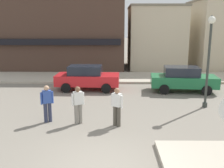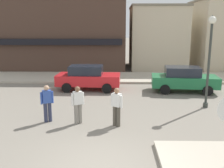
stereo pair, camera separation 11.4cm
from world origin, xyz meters
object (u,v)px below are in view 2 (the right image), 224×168
at_px(lamp_post, 210,49).
at_px(pedestrian_crossing_near, 117,106).
at_px(pedestrian_kerb_side, 47,102).
at_px(parked_car_second, 184,79).
at_px(pedestrian_crossing_far, 78,104).
at_px(parked_car_nearest, 88,77).

xyz_separation_m(lamp_post, pedestrian_crossing_near, (-4.50, -2.60, -2.09)).
bearing_deg(pedestrian_kerb_side, pedestrian_crossing_near, -8.47).
relative_size(parked_car_second, pedestrian_kerb_side, 2.57).
height_order(lamp_post, pedestrian_crossing_far, lamp_post).
distance_m(parked_car_second, pedestrian_kerb_side, 8.93).
height_order(lamp_post, pedestrian_crossing_near, lamp_post).
distance_m(pedestrian_crossing_far, pedestrian_kerb_side, 1.35).
distance_m(lamp_post, parked_car_nearest, 7.62).
xyz_separation_m(parked_car_second, pedestrian_kerb_side, (-7.13, -5.39, 0.06)).
distance_m(parked_car_nearest, pedestrian_crossing_near, 6.50).
relative_size(lamp_post, parked_car_second, 1.10).
height_order(lamp_post, parked_car_second, lamp_post).
xyz_separation_m(parked_car_nearest, pedestrian_kerb_side, (-1.11, -5.79, 0.06)).
xyz_separation_m(parked_car_nearest, pedestrian_crossing_near, (1.85, -6.23, 0.06)).
xyz_separation_m(parked_car_nearest, parked_car_second, (6.02, -0.40, 0.00)).
height_order(pedestrian_crossing_far, pedestrian_kerb_side, same).
bearing_deg(parked_car_second, parked_car_nearest, 176.17).
height_order(parked_car_nearest, pedestrian_crossing_near, pedestrian_crossing_near).
height_order(parked_car_second, pedestrian_crossing_near, pedestrian_crossing_near).
xyz_separation_m(lamp_post, pedestrian_kerb_side, (-7.45, -2.16, -2.09)).
distance_m(pedestrian_crossing_near, pedestrian_crossing_far, 1.64).
xyz_separation_m(lamp_post, parked_car_nearest, (-6.35, 3.63, -2.15)).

